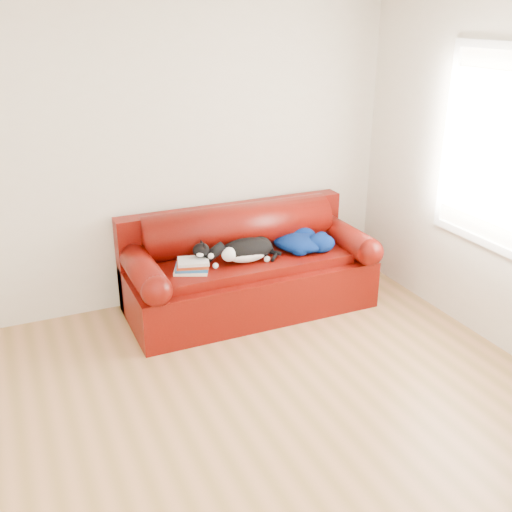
{
  "coord_description": "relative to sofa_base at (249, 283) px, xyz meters",
  "views": [
    {
      "loc": [
        -1.15,
        -2.85,
        2.45
      ],
      "look_at": [
        0.73,
        1.35,
        0.55
      ],
      "focal_mm": 42.0,
      "sensor_mm": 36.0,
      "label": 1
    }
  ],
  "objects": [
    {
      "name": "ground",
      "position": [
        -0.73,
        -1.49,
        -0.24
      ],
      "size": [
        4.5,
        4.5,
        0.0
      ],
      "primitive_type": "plane",
      "color": "olive",
      "rests_on": "ground"
    },
    {
      "name": "room_shell",
      "position": [
        -0.61,
        -1.48,
        1.43
      ],
      "size": [
        4.52,
        4.02,
        2.61
      ],
      "color": "beige",
      "rests_on": "ground"
    },
    {
      "name": "sofa_base",
      "position": [
        0.0,
        0.0,
        0.0
      ],
      "size": [
        2.1,
        0.9,
        0.5
      ],
      "color": "#3F0302",
      "rests_on": "ground"
    },
    {
      "name": "sofa_back",
      "position": [
        0.0,
        0.24,
        0.3
      ],
      "size": [
        2.1,
        1.01,
        0.88
      ],
      "color": "#3F0302",
      "rests_on": "ground"
    },
    {
      "name": "book_stack",
      "position": [
        -0.55,
        -0.12,
        0.31
      ],
      "size": [
        0.33,
        0.3,
        0.1
      ],
      "rotation": [
        0.0,
        0.0,
        -0.34
      ],
      "color": "beige",
      "rests_on": "sofa_base"
    },
    {
      "name": "cat",
      "position": [
        -0.07,
        -0.1,
        0.35
      ],
      "size": [
        0.68,
        0.3,
        0.24
      ],
      "rotation": [
        0.0,
        0.0,
        0.11
      ],
      "color": "black",
      "rests_on": "sofa_base"
    },
    {
      "name": "blanket",
      "position": [
        0.49,
        -0.05,
        0.33
      ],
      "size": [
        0.54,
        0.52,
        0.16
      ],
      "rotation": [
        0.0,
        0.0,
        -0.28
      ],
      "color": "#021144",
      "rests_on": "sofa_base"
    }
  ]
}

